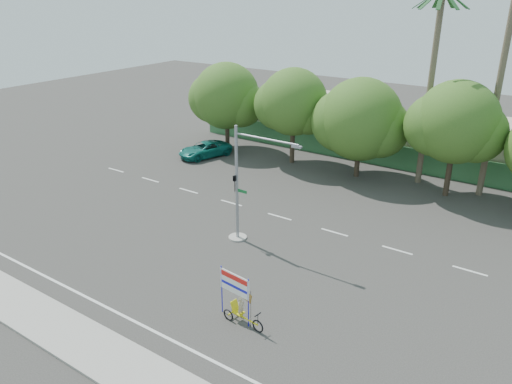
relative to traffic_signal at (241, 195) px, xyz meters
The scene contains 14 objects.
ground 5.40m from the traffic_signal, 61.13° to the right, with size 120.00×120.00×0.00m, color #33302D.
sidewalk_near 12.04m from the traffic_signal, 79.17° to the right, with size 50.00×2.40×0.12m, color gray.
fence 17.76m from the traffic_signal, 82.85° to the left, with size 38.00×0.08×2.00m, color #336B3D.
building_left 23.38m from the traffic_signal, 109.52° to the left, with size 12.00×8.00×4.00m, color beige.
building_right 24.29m from the traffic_signal, 65.15° to the left, with size 14.00×8.00×3.60m, color beige.
tree_far_left 18.45m from the traffic_signal, 130.22° to the left, with size 7.14×6.00×7.96m.
tree_left 14.99m from the traffic_signal, 109.08° to the left, with size 6.66×5.60×8.07m.
tree_center 14.15m from the traffic_signal, 85.33° to the left, with size 7.62×6.40×7.85m.
tree_right 16.38m from the traffic_signal, 59.83° to the left, with size 6.90×5.80×8.36m.
palm_tall 20.04m from the traffic_signal, 56.69° to the left, with size 3.73×3.79×17.45m.
palm_short 17.56m from the traffic_signal, 69.84° to the left, with size 3.73×3.79×14.45m.
traffic_signal is the anchor object (origin of this frame).
trike_billboard 8.13m from the traffic_signal, 54.79° to the right, with size 2.54×0.71×2.50m.
pickup_truck 16.38m from the traffic_signal, 137.55° to the left, with size 2.22×4.81×1.34m, color #0E675C.
Camera 1 is at (13.60, -17.47, 14.08)m, focal length 35.00 mm.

